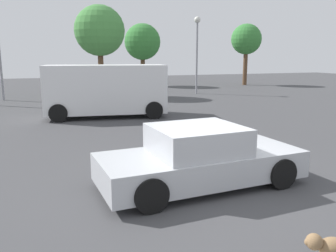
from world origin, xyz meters
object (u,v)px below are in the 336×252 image
dog (329,246)px  van_white (106,89)px  light_post_mid (197,41)px  sedan_foreground (200,159)px

dog → van_white: bearing=-63.8°
van_white → dog: bearing=101.5°
dog → light_post_mid: bearing=-86.9°
dog → light_post_mid: 21.41m
sedan_foreground → dog: 3.23m
dog → light_post_mid: light_post_mid is taller
dog → van_white: van_white is taller
van_white → light_post_mid: (7.89, 7.48, 2.50)m
sedan_foreground → dog: bearing=-86.9°
dog → van_white: (-0.64, 12.36, 0.98)m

